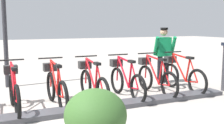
# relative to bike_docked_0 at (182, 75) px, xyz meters

# --- Properties ---
(ground_plane) EXTENTS (60.00, 60.00, 0.00)m
(ground_plane) POSITION_rel_bike_docked_0_xyz_m (-0.63, 3.58, -0.43)
(ground_plane) COLOR #B1A89E
(dock_rail_base) EXTENTS (0.44, 8.37, 0.10)m
(dock_rail_base) POSITION_rel_bike_docked_0_xyz_m (-0.63, 3.58, -0.38)
(dock_rail_base) COLOR #47474C
(dock_rail_base) RESTS_ON ground
(bike_docked_0) EXTENTS (1.72, 0.54, 1.02)m
(bike_docked_0) POSITION_rel_bike_docked_0_xyz_m (0.00, 0.00, 0.00)
(bike_docked_0) COLOR black
(bike_docked_0) RESTS_ON ground
(bike_docked_1) EXTENTS (1.72, 0.54, 1.02)m
(bike_docked_1) POSITION_rel_bike_docked_0_xyz_m (0.00, 0.84, 0.00)
(bike_docked_1) COLOR black
(bike_docked_1) RESTS_ON ground
(bike_docked_2) EXTENTS (1.72, 0.54, 1.02)m
(bike_docked_2) POSITION_rel_bike_docked_0_xyz_m (0.00, 1.68, 0.00)
(bike_docked_2) COLOR black
(bike_docked_2) RESTS_ON ground
(bike_docked_3) EXTENTS (1.72, 0.54, 1.02)m
(bike_docked_3) POSITION_rel_bike_docked_0_xyz_m (0.00, 2.52, 0.00)
(bike_docked_3) COLOR black
(bike_docked_3) RESTS_ON ground
(bike_docked_4) EXTENTS (1.72, 0.54, 1.02)m
(bike_docked_4) POSITION_rel_bike_docked_0_xyz_m (0.00, 3.36, 0.00)
(bike_docked_4) COLOR black
(bike_docked_4) RESTS_ON ground
(bike_docked_5) EXTENTS (1.72, 0.54, 1.02)m
(bike_docked_5) POSITION_rel_bike_docked_0_xyz_m (0.00, 4.21, 0.00)
(bike_docked_5) COLOR black
(bike_docked_5) RESTS_ON ground
(worker_near_rack) EXTENTS (0.57, 0.69, 1.66)m
(worker_near_rack) POSITION_rel_bike_docked_0_xyz_m (0.97, -0.10, 0.48)
(worker_near_rack) COLOR white
(worker_near_rack) RESTS_ON ground
(planter_bush) EXTENTS (0.76, 0.76, 0.97)m
(planter_bush) POSITION_rel_bike_docked_0_xyz_m (-2.71, 3.50, 0.11)
(planter_bush) COLOR #59544C
(planter_bush) RESTS_ON ground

